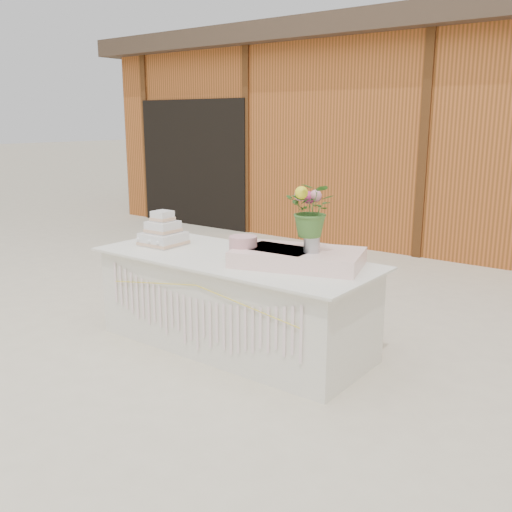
{
  "coord_description": "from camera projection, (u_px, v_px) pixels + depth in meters",
  "views": [
    {
      "loc": [
        2.87,
        -3.49,
        1.86
      ],
      "look_at": [
        0.0,
        0.3,
        0.72
      ],
      "focal_mm": 40.0,
      "sensor_mm": 36.0,
      "label": 1
    }
  ],
  "objects": [
    {
      "name": "bouquet",
      "position": [
        313.0,
        203.0,
        4.18
      ],
      "size": [
        0.42,
        0.39,
        0.41
      ],
      "primitive_type": "imported",
      "rotation": [
        0.0,
        0.0,
        0.21
      ],
      "color": "#3E6B2A",
      "rests_on": "flower_vase"
    },
    {
      "name": "cake_table",
      "position": [
        234.0,
        302.0,
        4.73
      ],
      "size": [
        2.4,
        1.0,
        0.77
      ],
      "color": "silver",
      "rests_on": "ground"
    },
    {
      "name": "barn",
      "position": [
        471.0,
        131.0,
        9.08
      ],
      "size": [
        12.6,
        4.6,
        3.3
      ],
      "color": "#B05624",
      "rests_on": "ground"
    },
    {
      "name": "satin_runner",
      "position": [
        298.0,
        257.0,
        4.37
      ],
      "size": [
        1.09,
        0.82,
        0.12
      ],
      "primitive_type": "cube",
      "rotation": [
        0.0,
        0.0,
        0.3
      ],
      "color": "#FFD7CD",
      "rests_on": "cake_table"
    },
    {
      "name": "flower_vase",
      "position": [
        312.0,
        241.0,
        4.25
      ],
      "size": [
        0.12,
        0.12,
        0.17
      ],
      "primitive_type": "cylinder",
      "color": "#B0B0B5",
      "rests_on": "satin_runner"
    },
    {
      "name": "wedding_cake",
      "position": [
        163.0,
        233.0,
        5.06
      ],
      "size": [
        0.35,
        0.35,
        0.31
      ],
      "rotation": [
        0.0,
        0.0,
        0.03
      ],
      "color": "silver",
      "rests_on": "cake_table"
    },
    {
      "name": "ground",
      "position": [
        235.0,
        345.0,
        4.82
      ],
      "size": [
        80.0,
        80.0,
        0.0
      ],
      "primitive_type": "plane",
      "color": "beige",
      "rests_on": "ground"
    },
    {
      "name": "pink_cake_stand",
      "position": [
        243.0,
        247.0,
        4.46
      ],
      "size": [
        0.28,
        0.28,
        0.2
      ],
      "color": "white",
      "rests_on": "cake_table"
    },
    {
      "name": "loose_flowers",
      "position": [
        155.0,
        240.0,
        5.27
      ],
      "size": [
        0.24,
        0.36,
        0.02
      ],
      "primitive_type": null,
      "rotation": [
        0.0,
        0.0,
        -0.32
      ],
      "color": "#CA7B9A",
      "rests_on": "cake_table"
    }
  ]
}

